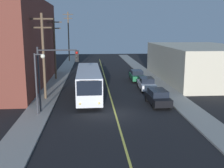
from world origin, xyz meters
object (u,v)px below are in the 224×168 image
parked_car_green (137,75)px  street_lamp_left (38,75)px  city_bus (89,81)px  utility_pole_far (69,34)px  parked_car_white (146,84)px  utility_pole_mid (55,46)px  utility_pole_near (43,52)px  parked_car_black (158,97)px  traffic_signal_left_corner (56,67)px

parked_car_green → street_lamp_left: 19.70m
city_bus → utility_pole_far: 35.44m
parked_car_white → utility_pole_mid: utility_pole_mid is taller
parked_car_white → utility_pole_far: 34.52m
parked_car_green → parked_car_white: bearing=-88.2°
city_bus → utility_pole_near: (-4.81, -0.82, 3.42)m
city_bus → utility_pole_far: bearing=98.0°
utility_pole_mid → street_lamp_left: size_ratio=1.66×
parked_car_black → parked_car_green: 13.16m
parked_car_black → traffic_signal_left_corner: bearing=-170.1°
parked_car_black → utility_pole_mid: 19.99m
parked_car_green → utility_pole_far: bearing=115.2°
parked_car_white → street_lamp_left: size_ratio=0.81×
parked_car_white → parked_car_green: size_ratio=1.01×
parked_car_green → street_lamp_left: (-11.49, -15.74, 2.90)m
parked_car_white → utility_pole_far: utility_pole_far is taller
utility_pole_far → parked_car_black: bearing=-72.8°
parked_car_white → utility_pole_mid: (-12.50, 8.23, 4.37)m
street_lamp_left → traffic_signal_left_corner: bearing=30.6°
parked_car_black → utility_pole_far: bearing=107.2°
utility_pole_mid → street_lamp_left: (0.81, -17.76, -1.46)m
city_bus → parked_car_green: (7.13, 9.22, -0.98)m
parked_car_white → utility_pole_far: size_ratio=0.39×
traffic_signal_left_corner → parked_car_green: bearing=55.9°
city_bus → parked_car_green: size_ratio=2.75×
utility_pole_mid → traffic_signal_left_corner: size_ratio=1.52×
city_bus → parked_car_green: city_bus is taller
parked_car_green → traffic_signal_left_corner: size_ratio=0.74×
parked_car_green → parked_car_black: bearing=-90.2°
traffic_signal_left_corner → street_lamp_left: bearing=-149.4°
city_bus → traffic_signal_left_corner: (-2.94, -5.68, 2.49)m
city_bus → utility_pole_far: size_ratio=1.07×
parked_car_black → traffic_signal_left_corner: 10.75m
street_lamp_left → city_bus: bearing=56.3°
traffic_signal_left_corner → utility_pole_mid: bearing=97.5°
traffic_signal_left_corner → utility_pole_near: bearing=111.0°
city_bus → utility_pole_mid: size_ratio=1.33×
parked_car_black → traffic_signal_left_corner: traffic_signal_left_corner is taller
city_bus → utility_pole_mid: 12.82m
utility_pole_far → traffic_signal_left_corner: (1.98, -40.49, -2.09)m
city_bus → utility_pole_near: size_ratio=1.32×
city_bus → utility_pole_mid: (-5.17, 11.23, 3.39)m
utility_pole_far → street_lamp_left: 41.41m
parked_car_black → utility_pole_far: utility_pole_far is taller
parked_car_green → traffic_signal_left_corner: (-10.07, -14.90, 3.46)m
parked_car_black → traffic_signal_left_corner: (-10.03, -1.74, 3.46)m
utility_pole_near → street_lamp_left: utility_pole_near is taller
parked_car_black → parked_car_green: bearing=89.8°
city_bus → parked_car_black: 8.17m
parked_car_green → utility_pole_mid: utility_pole_mid is taller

